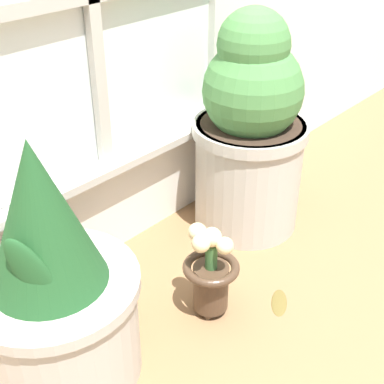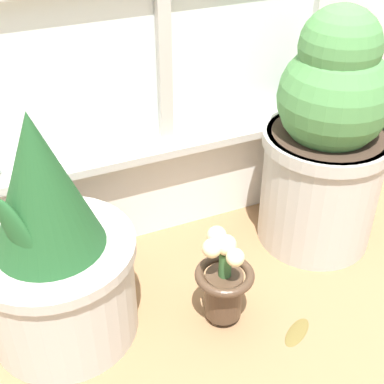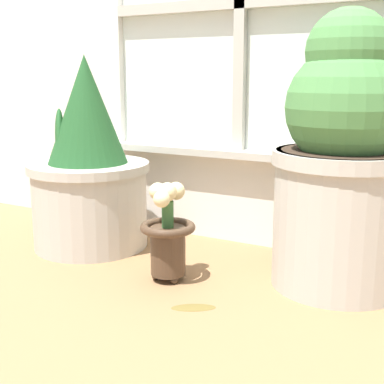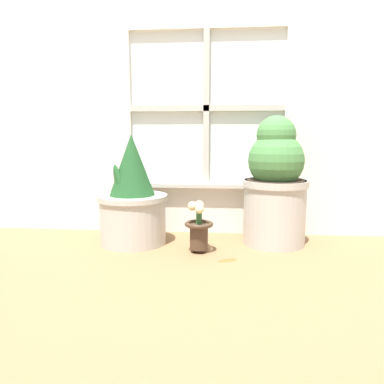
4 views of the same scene
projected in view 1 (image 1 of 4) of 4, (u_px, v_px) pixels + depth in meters
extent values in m
plane|color=olive|center=(272.00, 344.00, 1.38)|extent=(10.00, 10.00, 0.00)
cube|color=silver|center=(107.00, 203.00, 1.66)|extent=(0.94, 0.05, 0.32)
cube|color=#BCB7AD|center=(113.00, 167.00, 1.55)|extent=(1.00, 0.06, 0.02)
cylinder|color=#B7B2A8|center=(59.00, 325.00, 1.24)|extent=(0.37, 0.37, 0.28)
cylinder|color=#B7B2A8|center=(52.00, 284.00, 1.18)|extent=(0.39, 0.39, 0.03)
cylinder|color=#38281E|center=(51.00, 281.00, 1.17)|extent=(0.34, 0.34, 0.01)
cone|color=#1E4C23|center=(39.00, 215.00, 1.08)|extent=(0.26, 0.26, 0.34)
ellipsoid|color=#1E4C23|center=(34.00, 275.00, 1.05)|extent=(0.11, 0.13, 0.20)
cylinder|color=#B7B2A8|center=(248.00, 174.00, 1.76)|extent=(0.35, 0.35, 0.37)
cylinder|color=#B7B2A8|center=(251.00, 129.00, 1.67)|extent=(0.37, 0.37, 0.04)
cylinder|color=#38281E|center=(251.00, 125.00, 1.67)|extent=(0.32, 0.32, 0.01)
sphere|color=#477F42|center=(253.00, 90.00, 1.61)|extent=(0.31, 0.31, 0.31)
sphere|color=#477F42|center=(254.00, 44.00, 1.54)|extent=(0.22, 0.22, 0.22)
ellipsoid|color=#477F42|center=(251.00, 84.00, 1.69)|extent=(0.11, 0.12, 0.18)
sphere|color=#473323|center=(201.00, 301.00, 1.50)|extent=(0.02, 0.02, 0.02)
sphere|color=#473323|center=(208.00, 316.00, 1.45)|extent=(0.02, 0.02, 0.02)
sphere|color=#473323|center=(222.00, 304.00, 1.49)|extent=(0.02, 0.02, 0.02)
cylinder|color=#473323|center=(211.00, 287.00, 1.44)|extent=(0.10, 0.10, 0.13)
torus|color=#473323|center=(211.00, 267.00, 1.40)|extent=(0.15, 0.15, 0.02)
cylinder|color=#386633|center=(211.00, 256.00, 1.38)|extent=(0.03, 0.03, 0.07)
sphere|color=beige|center=(212.00, 237.00, 1.35)|extent=(0.05, 0.05, 0.05)
sphere|color=beige|center=(197.00, 232.00, 1.38)|extent=(0.05, 0.05, 0.05)
sphere|color=beige|center=(201.00, 243.00, 1.34)|extent=(0.05, 0.05, 0.05)
sphere|color=beige|center=(225.00, 246.00, 1.34)|extent=(0.05, 0.05, 0.05)
ellipsoid|color=brown|center=(279.00, 302.00, 1.50)|extent=(0.12, 0.10, 0.01)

